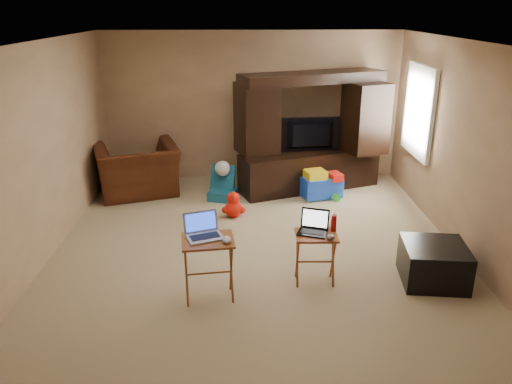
{
  "coord_description": "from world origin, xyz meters",
  "views": [
    {
      "loc": [
        -0.14,
        -5.72,
        2.87
      ],
      "look_at": [
        0.0,
        -0.2,
        0.8
      ],
      "focal_mm": 35.0,
      "sensor_mm": 36.0,
      "label": 1
    }
  ],
  "objects_px": {
    "laptop_left": "(204,227)",
    "water_bottle": "(334,223)",
    "entertainment_center": "(311,133)",
    "television": "(311,136)",
    "tray_table_left": "(209,269)",
    "tray_table_right": "(315,259)",
    "recliner": "(137,170)",
    "mouse_left": "(226,240)",
    "push_toy": "(322,184)",
    "ottoman": "(434,263)",
    "child_rocker": "(223,183)",
    "plush_toy": "(233,204)",
    "laptop_right": "(313,223)",
    "mouse_right": "(330,237)"
  },
  "relations": [
    {
      "from": "recliner",
      "to": "water_bottle",
      "type": "relative_size",
      "value": 6.97
    },
    {
      "from": "entertainment_center",
      "to": "water_bottle",
      "type": "relative_size",
      "value": 12.98
    },
    {
      "from": "push_toy",
      "to": "tray_table_left",
      "type": "xyz_separation_m",
      "value": [
        -1.6,
        -2.85,
        0.1
      ]
    },
    {
      "from": "laptop_left",
      "to": "laptop_right",
      "type": "xyz_separation_m",
      "value": [
        1.13,
        0.28,
        -0.09
      ]
    },
    {
      "from": "plush_toy",
      "to": "mouse_right",
      "type": "height_order",
      "value": "mouse_right"
    },
    {
      "from": "laptop_right",
      "to": "tray_table_left",
      "type": "bearing_deg",
      "value": -145.13
    },
    {
      "from": "recliner",
      "to": "water_bottle",
      "type": "distance_m",
      "value": 3.84
    },
    {
      "from": "laptop_left",
      "to": "tray_table_right",
      "type": "bearing_deg",
      "value": -8.14
    },
    {
      "from": "push_toy",
      "to": "mouse_right",
      "type": "relative_size",
      "value": 5.29
    },
    {
      "from": "entertainment_center",
      "to": "television",
      "type": "height_order",
      "value": "entertainment_center"
    },
    {
      "from": "tray_table_left",
      "to": "mouse_left",
      "type": "height_order",
      "value": "mouse_left"
    },
    {
      "from": "plush_toy",
      "to": "laptop_left",
      "type": "relative_size",
      "value": 1.09
    },
    {
      "from": "entertainment_center",
      "to": "plush_toy",
      "type": "distance_m",
      "value": 1.87
    },
    {
      "from": "television",
      "to": "plush_toy",
      "type": "distance_m",
      "value": 1.83
    },
    {
      "from": "television",
      "to": "tray_table_left",
      "type": "distance_m",
      "value": 3.61
    },
    {
      "from": "child_rocker",
      "to": "push_toy",
      "type": "relative_size",
      "value": 0.84
    },
    {
      "from": "entertainment_center",
      "to": "mouse_left",
      "type": "height_order",
      "value": "entertainment_center"
    },
    {
      "from": "laptop_left",
      "to": "water_bottle",
      "type": "xyz_separation_m",
      "value": [
        1.36,
        0.34,
        -0.12
      ]
    },
    {
      "from": "recliner",
      "to": "laptop_left",
      "type": "distance_m",
      "value": 3.38
    },
    {
      "from": "tray_table_left",
      "to": "tray_table_right",
      "type": "xyz_separation_m",
      "value": [
        1.14,
        0.29,
        -0.05
      ]
    },
    {
      "from": "tray_table_left",
      "to": "mouse_right",
      "type": "bearing_deg",
      "value": 0.16
    },
    {
      "from": "recliner",
      "to": "laptop_left",
      "type": "relative_size",
      "value": 3.53
    },
    {
      "from": "child_rocker",
      "to": "water_bottle",
      "type": "distance_m",
      "value": 2.82
    },
    {
      "from": "child_rocker",
      "to": "water_bottle",
      "type": "bearing_deg",
      "value": -45.78
    },
    {
      "from": "laptop_left",
      "to": "laptop_right",
      "type": "relative_size",
      "value": 1.16
    },
    {
      "from": "ottoman",
      "to": "mouse_left",
      "type": "xyz_separation_m",
      "value": [
        -2.26,
        -0.36,
        0.49
      ]
    },
    {
      "from": "television",
      "to": "push_toy",
      "type": "distance_m",
      "value": 0.8
    },
    {
      "from": "ottoman",
      "to": "push_toy",
      "type": "bearing_deg",
      "value": 108.31
    },
    {
      "from": "entertainment_center",
      "to": "tray_table_left",
      "type": "xyz_separation_m",
      "value": [
        -1.45,
        -3.31,
        -0.61
      ]
    },
    {
      "from": "plush_toy",
      "to": "water_bottle",
      "type": "bearing_deg",
      "value": -57.5
    },
    {
      "from": "entertainment_center",
      "to": "water_bottle",
      "type": "distance_m",
      "value": 2.95
    },
    {
      "from": "tray_table_right",
      "to": "laptop_right",
      "type": "xyz_separation_m",
      "value": [
        -0.04,
        0.02,
        0.41
      ]
    },
    {
      "from": "tray_table_left",
      "to": "water_bottle",
      "type": "bearing_deg",
      "value": 8.04
    },
    {
      "from": "laptop_left",
      "to": "water_bottle",
      "type": "bearing_deg",
      "value": -6.69
    },
    {
      "from": "television",
      "to": "tray_table_left",
      "type": "height_order",
      "value": "television"
    },
    {
      "from": "television",
      "to": "child_rocker",
      "type": "xyz_separation_m",
      "value": [
        -1.42,
        -0.42,
        -0.65
      ]
    },
    {
      "from": "laptop_left",
      "to": "child_rocker",
      "type": "bearing_deg",
      "value": 68.02
    },
    {
      "from": "ottoman",
      "to": "tray_table_right",
      "type": "distance_m",
      "value": 1.31
    },
    {
      "from": "tray_table_right",
      "to": "water_bottle",
      "type": "xyz_separation_m",
      "value": [
        0.2,
        0.08,
        0.38
      ]
    },
    {
      "from": "ottoman",
      "to": "laptop_right",
      "type": "relative_size",
      "value": 2.2
    },
    {
      "from": "plush_toy",
      "to": "tray_table_left",
      "type": "height_order",
      "value": "tray_table_left"
    },
    {
      "from": "plush_toy",
      "to": "push_toy",
      "type": "bearing_deg",
      "value": 27.7
    },
    {
      "from": "entertainment_center",
      "to": "child_rocker",
      "type": "relative_size",
      "value": 4.44
    },
    {
      "from": "push_toy",
      "to": "tray_table_right",
      "type": "relative_size",
      "value": 1.07
    },
    {
      "from": "push_toy",
      "to": "tray_table_left",
      "type": "distance_m",
      "value": 3.27
    },
    {
      "from": "laptop_right",
      "to": "television",
      "type": "bearing_deg",
      "value": 102.24
    },
    {
      "from": "tray_table_left",
      "to": "entertainment_center",
      "type": "bearing_deg",
      "value": 58.84
    },
    {
      "from": "tray_table_left",
      "to": "tray_table_right",
      "type": "bearing_deg",
      "value": 6.83
    },
    {
      "from": "push_toy",
      "to": "mouse_left",
      "type": "distance_m",
      "value": 3.28
    },
    {
      "from": "tray_table_right",
      "to": "laptop_right",
      "type": "bearing_deg",
      "value": 154.57
    }
  ]
}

